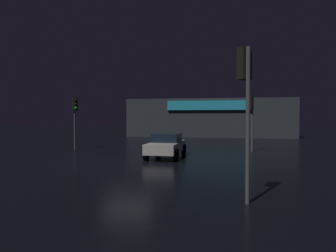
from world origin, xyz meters
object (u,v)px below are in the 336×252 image
traffic_signal_cross_right (75,110)px  car_near (166,145)px  store_building (210,118)px  traffic_signal_cross_left (245,88)px  traffic_signal_main (251,112)px

traffic_signal_cross_right → car_near: 8.44m
store_building → traffic_signal_cross_left: (2.85, -31.13, 0.87)m
traffic_signal_main → traffic_signal_cross_left: (-1.03, -13.32, 0.41)m
traffic_signal_main → car_near: (-5.10, -4.14, -2.03)m
store_building → traffic_signal_cross_left: size_ratio=4.64×
traffic_signal_main → traffic_signal_cross_right: bearing=-175.6°
traffic_signal_cross_right → traffic_signal_cross_left: bearing=-46.8°
car_near → traffic_signal_main: bearing=39.1°
store_building → car_near: size_ratio=4.71×
store_building → traffic_signal_main: size_ratio=5.13×
store_building → traffic_signal_cross_right: bearing=-114.9°
traffic_signal_cross_left → traffic_signal_cross_right: size_ratio=1.12×
traffic_signal_cross_left → car_near: 10.34m
store_building → car_near: (-1.23, -21.94, -1.57)m
store_building → traffic_signal_cross_right: size_ratio=5.21×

